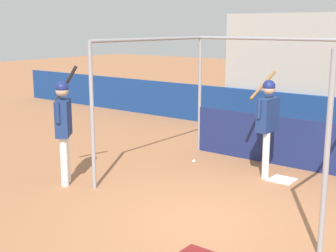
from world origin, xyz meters
TOP-DOWN VIEW (x-y plane):
  - ground_plane at (0.00, 0.00)m, footprint 60.00×60.00m
  - batting_cage at (-0.24, 2.71)m, footprint 4.12×3.40m
  - home_plate at (0.20, 2.43)m, footprint 0.44×0.44m
  - player_batter at (-0.16, 2.44)m, footprint 0.51×0.95m
  - player_waiting at (-2.85, -0.15)m, footprint 0.74×0.66m
  - baseball at (-1.74, 2.35)m, footprint 0.07×0.07m

SIDE VIEW (x-z plane):
  - ground_plane at x=0.00m, z-range 0.00..0.00m
  - home_plate at x=0.20m, z-range 0.00..0.02m
  - baseball at x=-1.74m, z-range 0.00..0.07m
  - batting_cage at x=-0.24m, z-range -0.20..2.40m
  - player_batter at x=-0.16m, z-range 0.15..2.12m
  - player_waiting at x=-2.85m, z-range 0.10..2.22m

